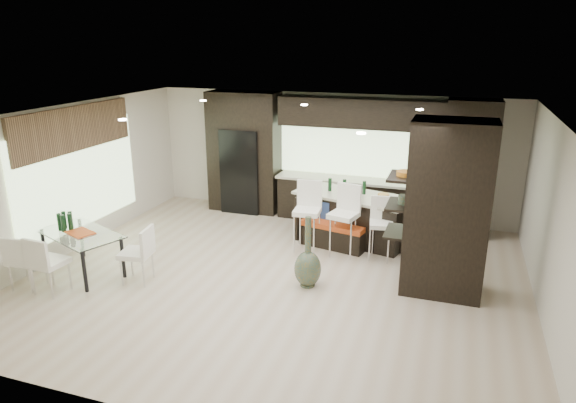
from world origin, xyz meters
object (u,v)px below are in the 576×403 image
(bench, at_px, (334,234))
(dining_table, at_px, (83,253))
(chair_far, at_px, (27,263))
(chair_near, at_px, (50,266))
(stool_right, at_px, (381,235))
(chair_end, at_px, (136,257))
(kitchen_island, at_px, (352,217))
(stool_left, at_px, (307,224))
(stool_mid, at_px, (343,228))
(floor_vase, at_px, (308,252))

(bench, xyz_separation_m, dining_table, (-3.74, -2.48, 0.12))
(chair_far, bearing_deg, dining_table, 50.94)
(chair_near, bearing_deg, bench, 44.91)
(stool_right, relative_size, chair_end, 1.05)
(kitchen_island, xyz_separation_m, dining_table, (-3.98, -2.95, -0.10))
(chair_far, bearing_deg, kitchen_island, 33.13)
(dining_table, bearing_deg, chair_far, -100.88)
(stool_left, xyz_separation_m, chair_near, (-3.30, -2.87, -0.09))
(bench, bearing_deg, stool_right, -6.81)
(kitchen_island, distance_m, chair_near, 5.42)
(stool_left, distance_m, chair_end, 3.10)
(kitchen_island, distance_m, stool_mid, 0.81)
(dining_table, bearing_deg, kitchen_island, 58.26)
(kitchen_island, relative_size, dining_table, 1.49)
(dining_table, bearing_deg, floor_vase, 33.02)
(stool_right, xyz_separation_m, dining_table, (-4.66, -2.17, -0.10))
(dining_table, distance_m, chair_near, 0.74)
(floor_vase, relative_size, dining_table, 0.79)
(kitchen_island, distance_m, chair_end, 4.15)
(kitchen_island, bearing_deg, chair_end, -120.38)
(bench, height_order, chair_near, chair_near)
(stool_mid, xyz_separation_m, dining_table, (-3.98, -2.14, -0.17))
(stool_right, distance_m, chair_near, 5.49)
(kitchen_island, distance_m, floor_vase, 2.22)
(stool_right, height_order, chair_near, stool_right)
(stool_mid, height_order, chair_far, stool_mid)
(floor_vase, height_order, chair_far, floor_vase)
(stool_left, xyz_separation_m, stool_right, (1.36, 0.03, -0.07))
(stool_left, relative_size, chair_near, 1.21)
(floor_vase, distance_m, chair_end, 2.77)
(stool_right, height_order, floor_vase, floor_vase)
(kitchen_island, bearing_deg, stool_right, -34.47)
(stool_right, bearing_deg, bench, 151.30)
(floor_vase, relative_size, chair_end, 1.35)
(stool_right, relative_size, chair_near, 1.04)
(stool_right, distance_m, dining_table, 5.14)
(stool_right, bearing_deg, chair_far, -160.42)
(stool_left, distance_m, dining_table, 3.93)
(kitchen_island, bearing_deg, stool_mid, -75.64)
(stool_mid, bearing_deg, chair_end, -130.01)
(dining_table, distance_m, chair_end, 1.06)
(chair_end, bearing_deg, kitchen_island, -54.32)
(kitchen_island, relative_size, chair_end, 2.55)
(stool_right, bearing_deg, chair_end, -158.83)
(bench, xyz_separation_m, chair_near, (-3.74, -3.22, 0.20))
(dining_table, xyz_separation_m, chair_far, (-0.47, -0.73, 0.06))
(stool_right, bearing_deg, floor_vase, -133.15)
(floor_vase, distance_m, dining_table, 3.81)
(floor_vase, distance_m, chair_far, 4.45)
(stool_mid, bearing_deg, chair_far, -133.41)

